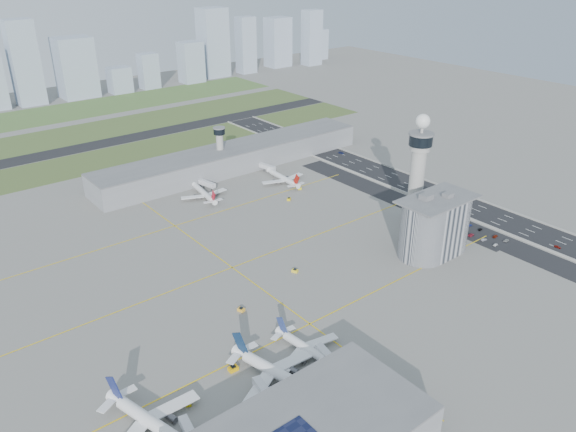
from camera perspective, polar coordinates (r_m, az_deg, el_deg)
ground at (r=285.47m, az=4.41°, el=-5.09°), size 1000.00×1000.00×0.00m
grass_strip_0 at (r=453.43m, az=-17.31°, el=5.73°), size 480.00×50.00×0.08m
grass_strip_1 at (r=521.15m, az=-20.53°, el=7.78°), size 480.00×60.00×0.08m
grass_strip_2 at (r=595.32m, az=-23.17°, el=9.43°), size 480.00×70.00×0.08m
runway at (r=486.56m, az=-19.01°, el=6.82°), size 480.00×22.00×0.10m
highway at (r=365.75m, az=17.78°, el=0.90°), size 28.00×500.00×0.10m
barrier_left at (r=354.73m, az=16.50°, el=0.40°), size 0.60×500.00×1.20m
barrier_right at (r=376.54m, az=19.01°, el=1.52°), size 0.60×500.00×1.20m
landside_road at (r=341.63m, az=16.74°, el=-0.74°), size 18.00×260.00×0.08m
parking_lot at (r=334.35m, az=18.19°, el=-1.54°), size 20.00×44.00×0.10m
taxiway_line_h_0 at (r=244.45m, az=2.23°, el=-10.91°), size 260.00×0.60×0.01m
taxiway_line_h_1 at (r=284.70m, az=-5.69°, el=-5.24°), size 260.00×0.60×0.01m
taxiway_line_h_2 at (r=330.99m, az=-11.43°, el=-1.00°), size 260.00×0.60×0.01m
taxiway_line_v at (r=284.70m, az=-5.69°, el=-5.24°), size 0.60×260.00×0.01m
control_tower at (r=324.17m, az=13.08°, el=5.02°), size 14.00×14.00×64.50m
secondary_tower at (r=404.02m, az=-6.93°, el=7.16°), size 8.60×8.60×31.90m
admin_building at (r=300.53m, az=14.69°, el=-0.94°), size 42.00×24.00×33.50m
terminal_pier at (r=410.97m, az=-5.52°, el=5.94°), size 210.00×32.00×15.80m
airplane_near_a at (r=199.92m, az=-13.49°, el=-19.35°), size 48.97×53.80×12.71m
airplane_near_b at (r=212.35m, az=-0.80°, el=-15.29°), size 47.82×52.96×12.74m
airplane_near_c at (r=224.67m, az=2.26°, el=-13.06°), size 34.49×39.30×10.13m
airplane_far_a at (r=364.03m, az=-8.58°, el=2.65°), size 36.40×41.02×10.29m
airplane_far_b at (r=384.17m, az=-0.57°, el=4.23°), size 35.41×40.66×10.70m
jet_bridge_near_1 at (r=203.55m, az=-1.46°, el=-18.85°), size 5.39×14.31×5.70m
jet_bridge_near_2 at (r=218.04m, az=5.06°, el=-15.33°), size 5.39×14.31×5.70m
jet_bridge_far_0 at (r=381.64m, az=-8.91°, el=3.35°), size 5.39×14.31×5.70m
jet_bridge_far_1 at (r=406.61m, az=-2.82°, el=5.05°), size 5.39×14.31×5.70m
tug_0 at (r=210.95m, az=-10.09°, el=-18.14°), size 3.07×3.49×1.69m
tug_1 at (r=221.82m, az=-5.60°, el=-15.13°), size 3.73×2.62×2.12m
tug_2 at (r=252.39m, az=-4.78°, el=-9.42°), size 2.95×3.53×1.76m
tug_3 at (r=279.33m, az=0.71°, el=-5.55°), size 3.16×3.61×1.75m
tug_4 at (r=357.47m, az=0.09°, el=1.76°), size 3.62×3.55×1.75m
tug_5 at (r=374.21m, az=1.16°, el=2.88°), size 3.01×3.56×1.76m
car_lot_0 at (r=323.12m, az=20.32°, el=-2.75°), size 3.69×1.78×1.21m
car_lot_1 at (r=326.48m, az=19.28°, el=-2.27°), size 3.97×1.91×1.26m
car_lot_2 at (r=329.50m, az=18.10°, el=-1.83°), size 4.54×2.48×1.21m
car_lot_3 at (r=330.79m, az=17.50°, el=-1.62°), size 4.43×1.84×1.28m
car_lot_4 at (r=335.00m, az=16.67°, el=-1.16°), size 3.59×1.88×1.17m
car_lot_5 at (r=339.61m, az=15.30°, el=-0.60°), size 3.76×1.63×1.20m
car_lot_6 at (r=330.04m, az=21.31°, el=-2.32°), size 4.05×1.95×1.11m
car_lot_7 at (r=332.46m, az=20.30°, el=-1.93°), size 4.28×2.28×1.18m
car_lot_8 at (r=337.59m, az=18.95°, el=-1.28°), size 3.64×1.79×1.20m
car_lot_9 at (r=340.46m, az=17.94°, el=-0.90°), size 3.80×1.78×1.21m
car_lot_10 at (r=341.88m, az=17.17°, el=-0.66°), size 4.81×2.53×1.29m
car_lot_11 at (r=347.02m, az=16.06°, el=-0.11°), size 4.72×2.37×1.32m
car_hw_0 at (r=333.86m, az=25.71°, el=-2.84°), size 1.61×3.57×1.19m
car_hw_1 at (r=388.36m, az=12.76°, el=3.06°), size 1.47×3.90×1.27m
car_hw_2 at (r=442.83m, az=5.42°, el=6.41°), size 2.71×4.86×1.28m
car_hw_4 at (r=475.95m, az=-0.75°, el=7.89°), size 1.40×3.31×1.12m
skyline_bldg_8 at (r=635.89m, az=-25.19°, el=13.89°), size 26.33×21.06×83.39m
skyline_bldg_9 at (r=651.93m, az=-20.77°, el=13.91°), size 36.96×29.57×62.11m
skyline_bldg_10 at (r=661.70m, az=-16.72°, el=13.10°), size 23.01×18.41×27.75m
skyline_bldg_11 at (r=673.97m, az=-13.98°, el=14.11°), size 20.22×16.18×38.97m
skyline_bldg_12 at (r=695.46m, az=-9.82°, el=15.15°), size 26.14×20.92×46.89m
skyline_bldg_13 at (r=722.34m, az=-7.61°, el=17.05°), size 32.26×25.81×81.20m
skyline_bldg_14 at (r=740.88m, az=-4.30°, el=16.92°), size 21.59×17.28×68.75m
skyline_bldg_15 at (r=782.43m, az=-1.04°, el=17.25°), size 30.25×24.20×63.40m
skyline_bldg_16 at (r=793.60m, az=2.43°, el=17.64°), size 23.04×18.43×71.56m
skyline_bldg_17 at (r=839.99m, az=3.11°, el=17.02°), size 22.64×18.11×41.06m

